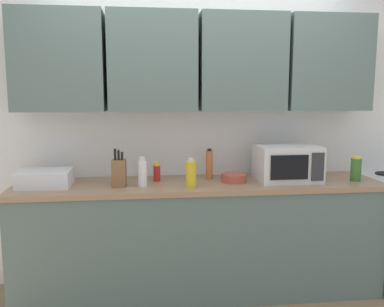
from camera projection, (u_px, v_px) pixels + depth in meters
The scene contains 11 objects.
wall_back_with_cabinets at pixel (196, 94), 3.30m from camera, with size 3.71×0.38×2.60m.
counter_run at pixel (199, 237), 3.23m from camera, with size 2.84×0.63×0.90m.
microwave at pixel (287, 163), 3.21m from camera, with size 0.48×0.37×0.28m.
dish_rack at pixel (45, 178), 3.03m from camera, with size 0.38×0.30×0.12m, color silver.
knife_block at pixel (119, 173), 3.01m from camera, with size 0.11×0.13×0.28m.
bottle_yellow_mustard at pixel (191, 174), 2.98m from camera, with size 0.08×0.08×0.22m.
bottle_red_sauce at pixel (157, 172), 3.20m from camera, with size 0.05×0.05×0.15m.
bottle_white_jar at pixel (142, 172), 3.01m from camera, with size 0.07×0.07×0.22m.
bottle_green_oil at pixel (356, 169), 3.20m from camera, with size 0.08×0.08×0.20m.
bottle_spice_jar at pixel (209, 164), 3.28m from camera, with size 0.06×0.06×0.25m.
bowl_ceramic_small at pixel (234, 178), 3.18m from camera, with size 0.20×0.20×0.06m, color #B24C3D.
Camera 1 is at (-0.42, -3.38, 1.57)m, focal length 37.98 mm.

